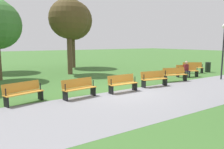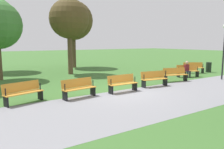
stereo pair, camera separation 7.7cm
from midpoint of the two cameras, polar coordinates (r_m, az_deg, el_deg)
The scene contains 14 objects.
ground_plane at distance 11.52m, azimuth 3.07°, elevation -4.57°, with size 120.00×120.00×0.00m, color #3D6B2D.
path_paving at distance 10.12m, azimuth 9.38°, elevation -6.48°, with size 33.62×4.62×0.01m, color gray.
bench_0 at distance 19.76m, azimuth 20.42°, elevation 1.71°, with size 1.66×1.24×0.89m.
bench_1 at distance 17.41m, azimuth 19.06°, elevation 0.95°, with size 1.70×1.07×0.89m.
bench_2 at distance 15.16m, azimuth 16.12°, elevation 0.04°, with size 1.71×0.89×0.89m.
bench_3 at distance 13.13m, azimuth 10.97°, elevation -1.03°, with size 1.69×0.69×0.89m.
bench_4 at distance 11.47m, azimuth 2.88°, elevation -2.23°, with size 1.65×0.47×0.89m.
bench_5 at distance 10.41m, azimuth -8.41°, elevation -3.42°, with size 1.69×0.69×0.89m.
bench_6 at distance 10.13m, azimuth -21.79°, elevation -4.25°, with size 1.71×0.89×0.89m.
person_seated at distance 17.21m, azimuth 18.97°, elevation 1.43°, with size 0.48×0.59×1.20m.
tree_1 at distance 18.22m, azimuth -10.88°, elevation 13.84°, with size 3.13×3.13×5.97m.
tree_2 at distance 22.91m, azimuth -9.85°, elevation 13.55°, with size 3.87×3.87×6.65m.
lamp_post at distance 17.01m, azimuth 27.17°, elevation 7.76°, with size 0.32×0.32×3.81m.
trash_bin at distance 20.78m, azimuth 23.79°, elevation 1.73°, with size 0.45×0.45×0.87m, color black.
Camera 2 is at (6.64, 9.05, 2.58)m, focal length 35.38 mm.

